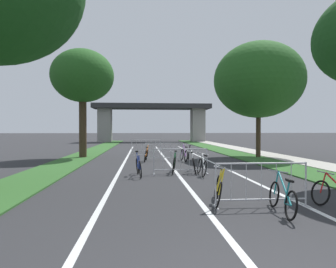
# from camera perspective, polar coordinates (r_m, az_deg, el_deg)

# --- Properties ---
(grass_verge_left) EXTENTS (2.08, 49.27, 0.05)m
(grass_verge_left) POSITION_cam_1_polar(r_m,az_deg,el_deg) (23.28, -15.00, -3.59)
(grass_verge_left) COLOR #2D5B26
(grass_verge_left) RESTS_ON ground
(grass_verge_right) EXTENTS (2.08, 49.27, 0.05)m
(grass_verge_right) POSITION_cam_1_polar(r_m,az_deg,el_deg) (23.94, 11.76, -3.45)
(grass_verge_right) COLOR #2D5B26
(grass_verge_right) RESTS_ON ground
(sidewalk_path_right) EXTENTS (1.89, 49.27, 0.08)m
(sidewalk_path_right) POSITION_cam_1_polar(r_m,az_deg,el_deg) (24.59, 16.19, -3.32)
(sidewalk_path_right) COLOR #ADA89E
(sidewalk_path_right) RESTS_ON ground
(lane_stripe_center) EXTENTS (0.14, 28.50, 0.01)m
(lane_stripe_center) POSITION_cam_1_polar(r_m,az_deg,el_deg) (17.11, -0.18, -5.23)
(lane_stripe_center) COLOR silver
(lane_stripe_center) RESTS_ON ground
(lane_stripe_right_lane) EXTENTS (0.14, 28.50, 0.01)m
(lane_stripe_right_lane) POSITION_cam_1_polar(r_m,az_deg,el_deg) (17.49, 7.83, -5.11)
(lane_stripe_right_lane) COLOR silver
(lane_stripe_right_lane) RESTS_ON ground
(lane_stripe_left_lane) EXTENTS (0.14, 28.50, 0.01)m
(lane_stripe_left_lane) POSITION_cam_1_polar(r_m,az_deg,el_deg) (17.08, -8.37, -5.26)
(lane_stripe_left_lane) COLOR silver
(lane_stripe_left_lane) RESTS_ON ground
(overpass_bridge) EXTENTS (17.12, 4.15, 5.57)m
(overpass_bridge) POSITION_cam_1_polar(r_m,az_deg,el_deg) (43.49, -3.14, 3.61)
(overpass_bridge) COLOR #2D2D30
(overpass_bridge) RESTS_ON ground
(tree_left_pine_near) EXTENTS (3.99, 3.99, 6.98)m
(tree_left_pine_near) POSITION_cam_1_polar(r_m,az_deg,el_deg) (19.97, -16.27, 10.67)
(tree_left_pine_near) COLOR #3D2D1E
(tree_left_pine_near) RESTS_ON ground
(tree_right_pine_far) EXTENTS (5.76, 5.76, 7.49)m
(tree_right_pine_far) POSITION_cam_1_polar(r_m,az_deg,el_deg) (20.20, 17.19, 9.97)
(tree_right_pine_far) COLOR #3D2D1E
(tree_right_pine_far) RESTS_ON ground
(crowd_barrier_nearest) EXTENTS (2.24, 0.45, 1.05)m
(crowd_barrier_nearest) POSITION_cam_1_polar(r_m,az_deg,el_deg) (7.33, 17.69, -9.44)
(crowd_barrier_nearest) COLOR #ADADB2
(crowd_barrier_nearest) RESTS_ON ground
(crowd_barrier_second) EXTENTS (2.25, 0.49, 1.05)m
(crowd_barrier_second) POSITION_cam_1_polar(r_m,az_deg,el_deg) (12.07, 2.46, -5.34)
(crowd_barrier_second) COLOR #ADADB2
(crowd_barrier_second) RESTS_ON ground
(crowd_barrier_third) EXTENTS (2.25, 0.47, 1.05)m
(crowd_barrier_third) POSITION_cam_1_polar(r_m,az_deg,el_deg) (17.25, -0.70, -3.47)
(crowd_barrier_third) COLOR #ADADB2
(crowd_barrier_third) RESTS_ON ground
(crowd_barrier_fourth) EXTENTS (2.25, 0.51, 1.05)m
(crowd_barrier_fourth) POSITION_cam_1_polar(r_m,az_deg,el_deg) (22.44, -4.27, -2.47)
(crowd_barrier_fourth) COLOR #ADADB2
(crowd_barrier_fourth) RESTS_ON ground
(bicycle_blue_0) EXTENTS (0.52, 1.70, 0.98)m
(bicycle_blue_0) POSITION_cam_1_polar(r_m,az_deg,el_deg) (11.63, -5.74, -6.31)
(bicycle_blue_0) COLOR black
(bicycle_blue_0) RESTS_ON ground
(bicycle_teal_1) EXTENTS (0.54, 1.65, 0.89)m
(bicycle_teal_1) POSITION_cam_1_polar(r_m,az_deg,el_deg) (6.99, 21.33, -11.42)
(bicycle_teal_1) COLOR black
(bicycle_teal_1) RESTS_ON ground
(bicycle_orange_2) EXTENTS (0.55, 1.64, 0.96)m
(bicycle_orange_2) POSITION_cam_1_polar(r_m,az_deg,el_deg) (16.81, -4.25, -4.08)
(bicycle_orange_2) COLOR black
(bicycle_orange_2) RESTS_ON ground
(bicycle_black_3) EXTENTS (0.47, 1.66, 0.94)m
(bicycle_black_3) POSITION_cam_1_polar(r_m,az_deg,el_deg) (18.00, 4.12, -3.79)
(bicycle_black_3) COLOR black
(bicycle_black_3) RESTS_ON ground
(bicycle_yellow_4) EXTENTS (0.52, 1.61, 0.98)m
(bicycle_yellow_4) POSITION_cam_1_polar(r_m,az_deg,el_deg) (7.47, 9.73, -10.42)
(bicycle_yellow_4) COLOR black
(bicycle_yellow_4) RESTS_ON ground
(bicycle_white_5) EXTENTS (0.48, 1.66, 0.95)m
(bicycle_white_5) POSITION_cam_1_polar(r_m,az_deg,el_deg) (12.66, 5.06, -5.74)
(bicycle_white_5) COLOR black
(bicycle_white_5) RESTS_ON ground
(bicycle_silver_7) EXTENTS (0.51, 1.58, 0.90)m
(bicycle_silver_7) POSITION_cam_1_polar(r_m,az_deg,el_deg) (11.85, 6.63, -6.26)
(bicycle_silver_7) COLOR black
(bicycle_silver_7) RESTS_ON ground
(bicycle_green_8) EXTENTS (0.50, 1.67, 0.93)m
(bicycle_green_8) POSITION_cam_1_polar(r_m,az_deg,el_deg) (12.47, 1.22, -5.77)
(bicycle_green_8) COLOR black
(bicycle_green_8) RESTS_ON ground
(bicycle_purple_9) EXTENTS (0.53, 1.64, 0.98)m
(bicycle_purple_9) POSITION_cam_1_polar(r_m,az_deg,el_deg) (16.94, 3.13, -4.05)
(bicycle_purple_9) COLOR black
(bicycle_purple_9) RESTS_ON ground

